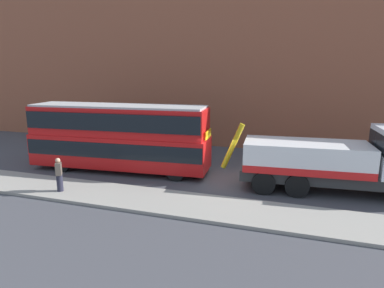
# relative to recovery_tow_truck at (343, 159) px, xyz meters

# --- Properties ---
(ground_plane) EXTENTS (120.00, 120.00, 0.00)m
(ground_plane) POSITION_rel_recovery_tow_truck_xyz_m (-6.01, 0.20, -1.76)
(ground_plane) COLOR #424247
(near_kerb) EXTENTS (60.00, 2.80, 0.15)m
(near_kerb) POSITION_rel_recovery_tow_truck_xyz_m (-6.01, -4.00, -1.68)
(near_kerb) COLOR gray
(near_kerb) RESTS_ON ground_plane
(building_facade) EXTENTS (60.00, 1.50, 16.00)m
(building_facade) POSITION_rel_recovery_tow_truck_xyz_m (-6.01, 8.80, 6.31)
(building_facade) COLOR #935138
(building_facade) RESTS_ON ground_plane
(recovery_tow_truck) EXTENTS (10.22, 3.30, 3.67)m
(recovery_tow_truck) POSITION_rel_recovery_tow_truck_xyz_m (0.00, 0.00, 0.00)
(recovery_tow_truck) COLOR #2D2D2D
(recovery_tow_truck) RESTS_ON ground_plane
(double_decker_bus) EXTENTS (11.17, 3.37, 4.06)m
(double_decker_bus) POSITION_rel_recovery_tow_truck_xyz_m (-12.54, -0.04, 0.47)
(double_decker_bus) COLOR red
(double_decker_bus) RESTS_ON ground_plane
(pedestrian_onlooker) EXTENTS (0.43, 0.48, 1.71)m
(pedestrian_onlooker) POSITION_rel_recovery_tow_truck_xyz_m (-13.38, -4.47, -0.77)
(pedestrian_onlooker) COLOR #232333
(pedestrian_onlooker) RESTS_ON near_kerb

